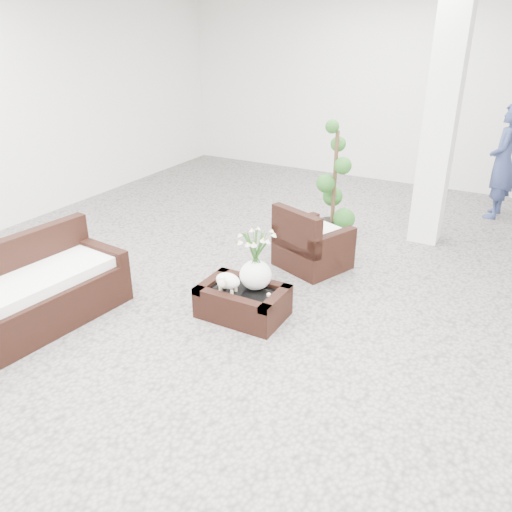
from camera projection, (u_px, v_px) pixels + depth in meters
The scene contains 10 objects.
ground at pixel (260, 302), 5.84m from camera, with size 11.00×11.00×0.00m, color gray.
column at pixel (442, 116), 6.80m from camera, with size 0.40×0.40×3.50m, color white.
coffee_table at pixel (243, 303), 5.52m from camera, with size 0.90×0.60×0.31m, color black.
sheep_figurine at pixel (228, 282), 5.38m from camera, with size 0.28×0.23×0.21m, color white.
planter_narcissus at pixel (256, 254), 5.32m from camera, with size 0.44×0.44×0.80m, color white, non-canonical shape.
tealight at pixel (269, 294), 5.33m from camera, with size 0.04×0.04×0.03m, color white.
armchair at pixel (314, 237), 6.52m from camera, with size 0.78×0.75×0.83m, color black.
loveseat at pixel (42, 283), 5.32m from camera, with size 1.66×0.80×0.89m, color black.
topiary at pixel (334, 183), 7.20m from camera, with size 0.45×0.45×1.68m, color #204F19, non-canonical shape.
shopper at pixel (503, 162), 8.04m from camera, with size 0.65×0.43×1.78m, color navy.
Camera 1 is at (2.42, -4.47, 2.92)m, focal length 36.20 mm.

